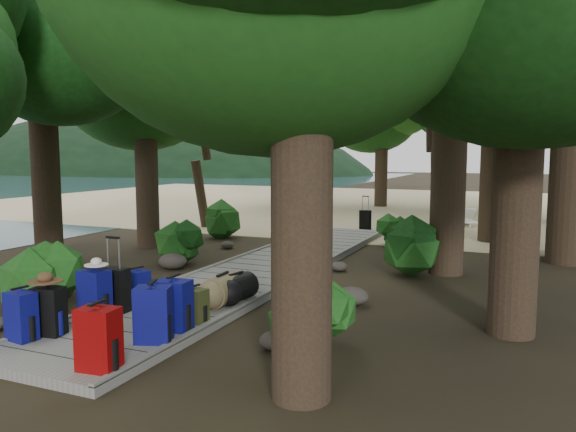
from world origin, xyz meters
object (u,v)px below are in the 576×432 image
at_px(backpack_right_d, 194,304).
at_px(backpack_right_a, 99,336).
at_px(duffel_right_khaki, 223,290).
at_px(lone_suitcase_on_sand, 365,220).
at_px(backpack_left_d, 137,284).
at_px(duffel_right_black, 236,288).
at_px(suitcase_on_boardwalk, 115,290).
at_px(sun_lounger, 465,217).
at_px(backpack_left_c, 95,291).
at_px(backpack_right_b, 153,311).
at_px(backpack_left_a, 21,313).
at_px(backpack_left_b, 49,308).
at_px(backpack_right_c, 174,302).
at_px(kayak, 297,210).

bearing_deg(backpack_right_d, backpack_right_a, -82.91).
relative_size(duffel_right_khaki, lone_suitcase_on_sand, 1.12).
bearing_deg(lone_suitcase_on_sand, backpack_left_d, -110.38).
bearing_deg(duffel_right_black, backpack_right_a, -80.23).
distance_m(suitcase_on_boardwalk, lone_suitcase_on_sand, 10.58).
bearing_deg(duffel_right_khaki, lone_suitcase_on_sand, 91.12).
xyz_separation_m(backpack_left_d, sun_lounger, (3.58, 12.24, -0.11)).
height_order(backpack_left_d, sun_lounger, backpack_left_d).
height_order(backpack_left_c, sun_lounger, backpack_left_c).
bearing_deg(backpack_right_d, backpack_right_b, -83.66).
relative_size(backpack_left_d, lone_suitcase_on_sand, 0.91).
distance_m(backpack_left_a, backpack_right_d, 2.12).
distance_m(backpack_left_b, backpack_right_c, 1.54).
distance_m(backpack_left_a, duffel_right_khaki, 2.78).
bearing_deg(backpack_right_b, duffel_right_khaki, 71.83).
relative_size(backpack_left_c, backpack_right_a, 1.00).
relative_size(backpack_right_a, backpack_right_b, 0.98).
distance_m(backpack_left_d, suitcase_on_boardwalk, 0.57).
bearing_deg(backpack_right_d, backpack_left_a, -129.20).
xyz_separation_m(backpack_right_a, sun_lounger, (2.22, 14.61, -0.21)).
relative_size(backpack_right_d, kayak, 0.16).
bearing_deg(backpack_left_c, duffel_right_black, 53.69).
height_order(backpack_right_b, kayak, backpack_right_b).
bearing_deg(lone_suitcase_on_sand, backpack_left_a, -110.37).
height_order(backpack_right_a, duffel_right_khaki, backpack_right_a).
relative_size(backpack_left_b, sun_lounger, 0.42).
xyz_separation_m(backpack_left_d, backpack_right_a, (1.36, -2.37, 0.10)).
height_order(backpack_right_d, sun_lounger, backpack_right_d).
distance_m(duffel_right_black, suitcase_on_boardwalk, 1.78).
height_order(backpack_left_a, lone_suitcase_on_sand, backpack_left_a).
bearing_deg(sun_lounger, lone_suitcase_on_sand, -161.70).
xyz_separation_m(backpack_left_a, backpack_right_b, (1.52, 0.57, 0.04)).
bearing_deg(backpack_right_a, sun_lounger, 75.84).
distance_m(backpack_right_b, lone_suitcase_on_sand, 11.43).
relative_size(backpack_left_b, suitcase_on_boardwalk, 1.06).
height_order(backpack_right_b, duffel_right_khaki, backpack_right_b).
bearing_deg(duffel_right_khaki, backpack_right_d, -85.67).
relative_size(backpack_left_a, suitcase_on_boardwalk, 1.05).
distance_m(backpack_left_b, duffel_right_black, 2.72).
distance_m(suitcase_on_boardwalk, kayak, 14.00).
bearing_deg(backpack_right_c, suitcase_on_boardwalk, 160.01).
xyz_separation_m(backpack_left_c, backpack_right_c, (1.31, -0.01, -0.01)).
distance_m(backpack_left_c, sun_lounger, 13.63).
distance_m(backpack_right_b, backpack_right_c, 0.50).
bearing_deg(backpack_left_a, sun_lounger, 83.53).
height_order(backpack_right_c, suitcase_on_boardwalk, backpack_right_c).
xyz_separation_m(backpack_left_c, backpack_right_a, (1.37, -1.45, 0.00)).
bearing_deg(sun_lounger, duffel_right_black, -121.89).
height_order(backpack_left_b, backpack_left_d, backpack_left_b).
relative_size(backpack_left_a, duffel_right_black, 1.02).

